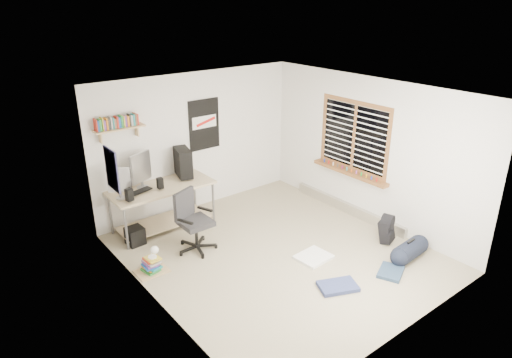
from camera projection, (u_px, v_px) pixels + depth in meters
floor at (277, 254)px, 7.05m from camera, size 4.00×4.50×0.01m
ceiling at (281, 92)px, 6.11m from camera, size 4.00×4.50×0.01m
back_wall at (197, 142)px, 8.22m from camera, size 4.00×0.01×2.50m
left_wall at (151, 218)px, 5.43m from camera, size 0.01×4.50×2.50m
right_wall at (368, 151)px, 7.73m from camera, size 0.01×4.50×2.50m
desk at (163, 208)px, 7.72m from camera, size 1.84×1.09×0.79m
monitor_left at (120, 185)px, 7.04m from camera, size 0.35×0.26×0.39m
monitor_right at (141, 173)px, 7.42m from camera, size 0.45×0.29×0.48m
pc_tower at (183, 162)px, 7.86m from camera, size 0.33×0.51×0.49m
keyboard at (140, 191)px, 7.30m from camera, size 0.41×0.23×0.02m
speaker_left at (129, 195)px, 6.95m from camera, size 0.12×0.12×0.20m
speaker_right at (160, 183)px, 7.40m from camera, size 0.09×0.09×0.18m
office_chair at (196, 221)px, 6.99m from camera, size 0.82×0.82×0.97m
wall_shelf at (119, 128)px, 7.11m from camera, size 0.80×0.22×0.24m
poster_back_wall at (204, 125)px, 8.18m from camera, size 0.62×0.03×0.92m
poster_left_wall at (112, 170)px, 6.22m from camera, size 0.02×0.42×0.60m
window at (353, 137)px, 7.84m from camera, size 0.10×1.50×1.26m
baseboard_heater at (348, 208)px, 8.35m from camera, size 0.08×2.50×0.18m
backpack at (386, 231)px, 7.32m from camera, size 0.33×0.30×0.37m
duffel_bag at (410, 250)px, 6.87m from camera, size 0.31×0.31×0.56m
tshirt at (313, 257)px, 6.92m from camera, size 0.53×0.46×0.04m
jeans_a at (338, 286)px, 6.21m from camera, size 0.61×0.51×0.06m
jeans_b at (391, 272)px, 6.54m from camera, size 0.52×0.46×0.05m
book_stack at (151, 263)px, 6.53m from camera, size 0.49×0.42×0.30m
desk_lamp at (152, 249)px, 6.44m from camera, size 0.17×0.23×0.21m
subwoofer at (135, 236)px, 7.27m from camera, size 0.27×0.27×0.29m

